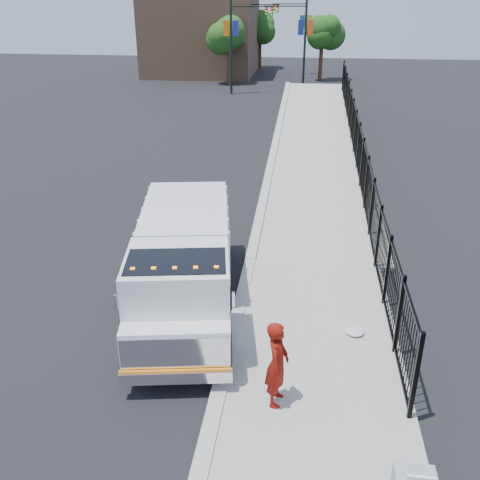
# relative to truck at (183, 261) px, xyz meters

# --- Properties ---
(ground) EXTENTS (120.00, 120.00, 0.00)m
(ground) POSITION_rel_truck_xyz_m (1.35, -1.33, -1.32)
(ground) COLOR black
(ground) RESTS_ON ground
(sidewalk) EXTENTS (3.55, 12.00, 0.12)m
(sidewalk) POSITION_rel_truck_xyz_m (3.27, -3.33, -1.26)
(sidewalk) COLOR #9E998E
(sidewalk) RESTS_ON ground
(curb) EXTENTS (0.30, 12.00, 0.16)m
(curb) POSITION_rel_truck_xyz_m (1.35, -3.33, -1.24)
(curb) COLOR #ADAAA3
(curb) RESTS_ON ground
(ramp) EXTENTS (3.95, 24.06, 3.19)m
(ramp) POSITION_rel_truck_xyz_m (3.47, 14.67, -1.32)
(ramp) COLOR #9E998E
(ramp) RESTS_ON ground
(iron_fence) EXTENTS (0.10, 28.00, 1.80)m
(iron_fence) POSITION_rel_truck_xyz_m (4.90, 10.67, -0.42)
(iron_fence) COLOR black
(iron_fence) RESTS_ON ground
(truck) EXTENTS (3.28, 7.09, 2.34)m
(truck) POSITION_rel_truck_xyz_m (0.00, 0.00, 0.00)
(truck) COLOR black
(truck) RESTS_ON ground
(worker) EXTENTS (0.47, 0.67, 1.74)m
(worker) POSITION_rel_truck_xyz_m (2.46, -3.21, -0.33)
(worker) COLOR maroon
(worker) RESTS_ON sidewalk
(debris) EXTENTS (0.43, 0.43, 0.11)m
(debris) POSITION_rel_truck_xyz_m (4.09, -0.76, -1.14)
(debris) COLOR silver
(debris) RESTS_ON sidewalk
(light_pole_0) EXTENTS (3.77, 0.22, 8.00)m
(light_pole_0) POSITION_rel_truck_xyz_m (-2.95, 31.41, 3.05)
(light_pole_0) COLOR black
(light_pole_0) RESTS_ON ground
(light_pole_1) EXTENTS (3.78, 0.22, 8.00)m
(light_pole_1) POSITION_rel_truck_xyz_m (1.97, 33.21, 3.05)
(light_pole_1) COLOR black
(light_pole_1) RESTS_ON ground
(light_pole_2) EXTENTS (3.77, 0.22, 8.00)m
(light_pole_2) POSITION_rel_truck_xyz_m (-3.06, 39.90, 3.05)
(light_pole_2) COLOR black
(light_pole_2) RESTS_ON ground
(light_pole_3) EXTENTS (3.78, 0.22, 8.00)m
(light_pole_3) POSITION_rel_truck_xyz_m (1.86, 43.45, 3.05)
(light_pole_3) COLOR black
(light_pole_3) RESTS_ON ground
(tree_0) EXTENTS (2.78, 2.78, 5.39)m
(tree_0) POSITION_rel_truck_xyz_m (-4.02, 35.92, 2.64)
(tree_0) COLOR #382314
(tree_0) RESTS_ON ground
(tree_1) EXTENTS (2.34, 2.34, 5.17)m
(tree_1) POSITION_rel_truck_xyz_m (3.69, 39.61, 2.61)
(tree_1) COLOR #382314
(tree_1) RESTS_ON ground
(tree_2) EXTENTS (2.97, 2.97, 5.48)m
(tree_2) POSITION_rel_truck_xyz_m (-2.55, 47.78, 2.65)
(tree_2) COLOR #382314
(tree_2) RESTS_ON ground
(building) EXTENTS (10.00, 10.00, 8.00)m
(building) POSITION_rel_truck_xyz_m (-7.65, 42.67, 2.68)
(building) COLOR #8C664C
(building) RESTS_ON ground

